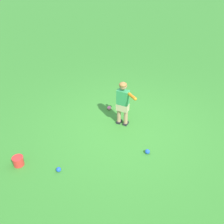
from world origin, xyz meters
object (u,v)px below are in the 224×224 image
at_px(play_ball_center_lawn, 109,108).
at_px(play_ball_midfield, 147,152).
at_px(play_ball_by_bucket, 59,170).
at_px(toy_bucket, 18,161).
at_px(child_batter, 123,100).

xyz_separation_m(play_ball_center_lawn, play_ball_midfield, (-1.76, 0.39, -0.00)).
distance_m(play_ball_by_bucket, toy_bucket, 0.81).
bearing_deg(play_ball_midfield, toy_bucket, 59.18).
distance_m(play_ball_midfield, toy_bucket, 2.50).
height_order(child_batter, toy_bucket, child_batter).
xyz_separation_m(child_batter, play_ball_center_lawn, (0.68, -0.13, -0.60)).
bearing_deg(toy_bucket, play_ball_by_bucket, -140.37).
distance_m(play_ball_by_bucket, play_ball_midfield, 1.76).
bearing_deg(child_batter, toy_bucket, 85.26).
height_order(play_ball_center_lawn, play_ball_by_bucket, play_ball_center_lawn).
relative_size(child_batter, play_ball_by_bucket, 11.89).
height_order(child_batter, play_ball_midfield, child_batter).
bearing_deg(child_batter, play_ball_midfield, 166.28).
bearing_deg(toy_bucket, play_ball_center_lawn, -79.22).
bearing_deg(play_ball_midfield, play_ball_center_lawn, -12.60).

